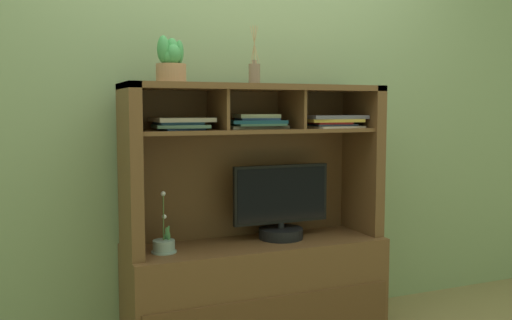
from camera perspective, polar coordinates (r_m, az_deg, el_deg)
name	(u,v)px	position (r m, az deg, el deg)	size (l,w,h in m)	color
back_wall	(238,79)	(3.12, -1.90, 8.40)	(6.00, 0.02, 2.80)	#899F6F
media_console	(256,263)	(2.99, -0.04, -10.58)	(1.37, 0.50, 1.36)	brown
tv_monitor	(281,208)	(2.98, 2.60, -4.99)	(0.54, 0.24, 0.40)	black
potted_orchid	(164,245)	(2.76, -9.47, -8.65)	(0.12, 0.12, 0.30)	#8BA199
magazine_stack_left	(181,123)	(2.73, -7.78, 3.78)	(0.29, 0.25, 0.06)	navy
magazine_stack_centre	(332,121)	(3.05, 7.79, 4.02)	(0.34, 0.26, 0.07)	beige
magazine_stack_right	(255,122)	(2.90, -0.10, 3.93)	(0.34, 0.24, 0.08)	gray
diffuser_bottle	(254,73)	(2.89, -0.17, 8.93)	(0.06, 0.06, 0.30)	#826954
potted_succulent	(171,63)	(2.74, -8.79, 9.86)	(0.17, 0.17, 0.23)	#AE7B55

